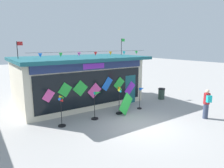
% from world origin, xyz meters
% --- Properties ---
extents(ground_plane, '(80.00, 80.00, 0.00)m').
position_xyz_m(ground_plane, '(0.00, 0.00, 0.00)').
color(ground_plane, '#9E9B99').
extents(kite_shop_building, '(8.53, 5.13, 4.57)m').
position_xyz_m(kite_shop_building, '(-0.76, 5.78, 1.67)').
color(kite_shop_building, beige).
rests_on(kite_shop_building, ground_plane).
extents(wind_spinner_far_left, '(0.39, 0.39, 1.65)m').
position_xyz_m(wind_spinner_far_left, '(-3.39, 2.33, 0.90)').
color(wind_spinner_far_left, black).
rests_on(wind_spinner_far_left, ground_plane).
extents(wind_spinner_left, '(0.67, 0.40, 1.59)m').
position_xyz_m(wind_spinner_left, '(-1.37, 2.26, 0.96)').
color(wind_spinner_left, black).
rests_on(wind_spinner_left, ground_plane).
extents(wind_spinner_center_left, '(0.39, 0.39, 1.69)m').
position_xyz_m(wind_spinner_center_left, '(0.16, 2.19, 0.98)').
color(wind_spinner_center_left, black).
rests_on(wind_spinner_center_left, ground_plane).
extents(wind_spinner_center_right, '(0.56, 0.29, 1.41)m').
position_xyz_m(wind_spinner_center_right, '(1.94, 2.22, 0.91)').
color(wind_spinner_center_right, black).
rests_on(wind_spinner_center_right, ground_plane).
extents(person_near_camera, '(0.41, 0.48, 1.68)m').
position_xyz_m(person_near_camera, '(3.69, -1.21, 0.89)').
color(person_near_camera, '#333D56').
rests_on(person_near_camera, ground_plane).
extents(trash_bin, '(0.52, 0.52, 0.84)m').
position_xyz_m(trash_bin, '(4.84, 3.06, 0.42)').
color(trash_bin, '#2D4238').
rests_on(trash_bin, ground_plane).
extents(display_kite_on_ground, '(1.30, 0.37, 1.30)m').
position_xyz_m(display_kite_on_ground, '(0.43, 1.90, 0.65)').
color(display_kite_on_ground, green).
rests_on(display_kite_on_ground, ground_plane).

